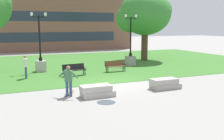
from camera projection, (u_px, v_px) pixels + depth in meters
name	position (u px, v px, depth m)	size (l,w,h in m)	color
ground_plane	(112.00, 84.00, 17.43)	(140.00, 140.00, 0.00)	gray
grass_lawn	(73.00, 64.00, 26.49)	(40.00, 20.00, 0.02)	#3D752D
concrete_block_center	(97.00, 91.00, 14.27)	(1.85, 0.90, 0.64)	#B2ADA3
concrete_block_left	(165.00, 84.00, 16.04)	(1.85, 0.90, 0.64)	#9E9991
person_skateboarder	(69.00, 79.00, 14.14)	(0.94, 0.91, 1.71)	#384C7A
skateboard	(69.00, 93.00, 14.72)	(0.78, 0.93, 0.14)	olive
puddle	(106.00, 102.00, 13.22)	(0.96, 0.96, 0.01)	#47515B
park_bench_near_left	(115.00, 65.00, 22.04)	(1.82, 0.61, 0.90)	brown
park_bench_near_right	(74.00, 69.00, 20.17)	(1.85, 0.76, 0.90)	black
lamp_post_center	(130.00, 55.00, 25.41)	(1.32, 0.80, 5.02)	gray
lamp_post_right	(41.00, 59.00, 21.94)	(1.32, 0.80, 5.02)	#ADA89E
tree_far_left	(144.00, 14.00, 28.64)	(5.93, 5.64, 7.59)	#4C3823
person_bystander_near_lawn	(26.00, 65.00, 19.01)	(0.28, 0.66, 1.71)	#384C7A
building_facade_distant	(56.00, 21.00, 39.39)	(24.70, 1.03, 9.14)	brown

